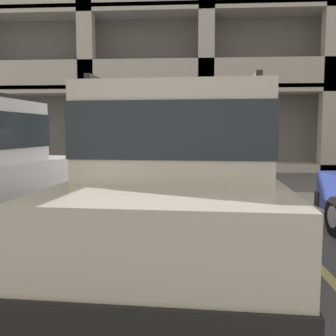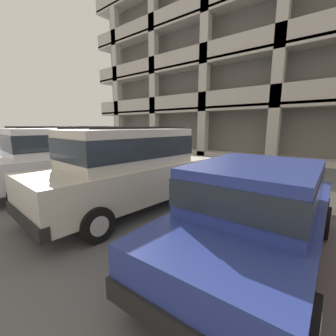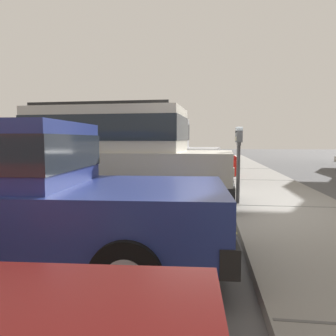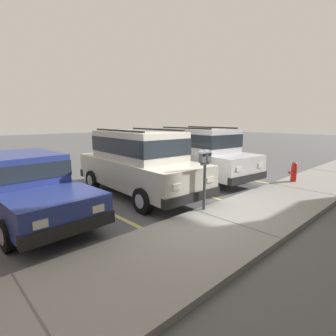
# 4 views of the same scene
# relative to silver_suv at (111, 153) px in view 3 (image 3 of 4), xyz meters

# --- Properties ---
(ground_plane) EXTENTS (80.00, 80.00, 0.10)m
(ground_plane) POSITION_rel_silver_suv_xyz_m (0.10, 2.15, -1.14)
(ground_plane) COLOR #565659
(sidewalk) EXTENTS (40.00, 2.20, 0.12)m
(sidewalk) POSITION_rel_silver_suv_xyz_m (0.10, 3.45, -1.03)
(sidewalk) COLOR gray
(sidewalk) RESTS_ON ground_plane
(parking_stall_lines) EXTENTS (11.94, 4.80, 0.01)m
(parking_stall_lines) POSITION_rel_silver_suv_xyz_m (1.57, 0.75, -1.08)
(parking_stall_lines) COLOR #DBD16B
(parking_stall_lines) RESTS_ON ground_plane
(silver_suv) EXTENTS (2.19, 4.87, 2.03)m
(silver_suv) POSITION_rel_silver_suv_xyz_m (0.00, 0.00, 0.00)
(silver_suv) COLOR beige
(silver_suv) RESTS_ON ground_plane
(red_sedan) EXTENTS (2.34, 4.94, 2.03)m
(red_sedan) POSITION_rel_silver_suv_xyz_m (-3.01, -0.16, 0.00)
(red_sedan) COLOR silver
(red_sedan) RESTS_ON ground_plane
(dark_hatchback) EXTENTS (1.98, 4.55, 1.54)m
(dark_hatchback) POSITION_rel_silver_suv_xyz_m (3.16, -0.22, -0.27)
(dark_hatchback) COLOR navy
(dark_hatchback) RESTS_ON ground_plane
(parking_meter_near) EXTENTS (0.35, 0.12, 1.48)m
(parking_meter_near) POSITION_rel_silver_suv_xyz_m (-0.11, 2.50, 0.13)
(parking_meter_near) COLOR #47474C
(parking_meter_near) RESTS_ON sidewalk
(fire_hydrant) EXTENTS (0.30, 0.30, 0.70)m
(fire_hydrant) POSITION_rel_silver_suv_xyz_m (-4.82, 2.80, -0.62)
(fire_hydrant) COLOR red
(fire_hydrant) RESTS_ON sidewalk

